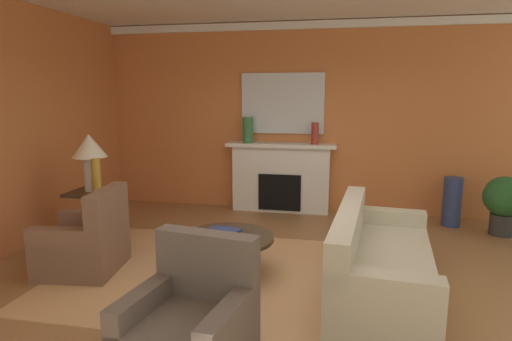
{
  "coord_description": "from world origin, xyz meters",
  "views": [
    {
      "loc": [
        0.59,
        -4.21,
        1.98
      ],
      "look_at": [
        -0.45,
        1.0,
        1.0
      ],
      "focal_mm": 29.95,
      "sensor_mm": 36.0,
      "label": 1
    }
  ],
  "objects_px": {
    "coffee_table": "(228,246)",
    "vase_on_side_table": "(96,176)",
    "table_lamp": "(90,151)",
    "armchair_near_window": "(86,245)",
    "vase_mantel_right": "(315,133)",
    "fireplace": "(281,179)",
    "vase_tall_corner": "(452,202)",
    "mantel_mirror": "(283,103)",
    "vase_mantel_left": "(248,130)",
    "sofa": "(378,265)",
    "armchair_facing_fireplace": "(191,330)",
    "side_table": "(94,213)",
    "potted_plant": "(504,201)"
  },
  "relations": [
    {
      "from": "mantel_mirror",
      "to": "table_lamp",
      "type": "distance_m",
      "value": 3.11
    },
    {
      "from": "fireplace",
      "to": "vase_mantel_right",
      "type": "distance_m",
      "value": 0.96
    },
    {
      "from": "fireplace",
      "to": "vase_tall_corner",
      "type": "bearing_deg",
      "value": -6.52
    },
    {
      "from": "fireplace",
      "to": "sofa",
      "type": "relative_size",
      "value": 0.83
    },
    {
      "from": "table_lamp",
      "to": "sofa",
      "type": "bearing_deg",
      "value": -12.74
    },
    {
      "from": "armchair_facing_fireplace",
      "to": "table_lamp",
      "type": "height_order",
      "value": "table_lamp"
    },
    {
      "from": "table_lamp",
      "to": "vase_mantel_right",
      "type": "relative_size",
      "value": 2.15
    },
    {
      "from": "sofa",
      "to": "armchair_facing_fireplace",
      "type": "relative_size",
      "value": 2.3
    },
    {
      "from": "armchair_facing_fireplace",
      "to": "fireplace",
      "type": "bearing_deg",
      "value": 89.47
    },
    {
      "from": "coffee_table",
      "to": "side_table",
      "type": "relative_size",
      "value": 1.43
    },
    {
      "from": "potted_plant",
      "to": "vase_mantel_right",
      "type": "bearing_deg",
      "value": 168.36
    },
    {
      "from": "fireplace",
      "to": "side_table",
      "type": "relative_size",
      "value": 2.57
    },
    {
      "from": "fireplace",
      "to": "vase_on_side_table",
      "type": "relative_size",
      "value": 3.9
    },
    {
      "from": "table_lamp",
      "to": "vase_mantel_right",
      "type": "bearing_deg",
      "value": 34.89
    },
    {
      "from": "coffee_table",
      "to": "vase_tall_corner",
      "type": "bearing_deg",
      "value": 40.05
    },
    {
      "from": "side_table",
      "to": "armchair_near_window",
      "type": "bearing_deg",
      "value": -63.59
    },
    {
      "from": "side_table",
      "to": "vase_tall_corner",
      "type": "xyz_separation_m",
      "value": [
        4.84,
        1.68,
        -0.03
      ]
    },
    {
      "from": "mantel_mirror",
      "to": "coffee_table",
      "type": "distance_m",
      "value": 3.15
    },
    {
      "from": "armchair_near_window",
      "to": "vase_on_side_table",
      "type": "relative_size",
      "value": 2.06
    },
    {
      "from": "table_lamp",
      "to": "coffee_table",
      "type": "bearing_deg",
      "value": -18.79
    },
    {
      "from": "mantel_mirror",
      "to": "fireplace",
      "type": "bearing_deg",
      "value": -90.0
    },
    {
      "from": "vase_tall_corner",
      "to": "vase_mantel_left",
      "type": "relative_size",
      "value": 1.77
    },
    {
      "from": "potted_plant",
      "to": "armchair_facing_fireplace",
      "type": "bearing_deg",
      "value": -131.54
    },
    {
      "from": "vase_mantel_right",
      "to": "armchair_facing_fireplace",
      "type": "bearing_deg",
      "value": -97.93
    },
    {
      "from": "sofa",
      "to": "table_lamp",
      "type": "xyz_separation_m",
      "value": [
        -3.59,
        0.81,
        0.93
      ]
    },
    {
      "from": "fireplace",
      "to": "sofa",
      "type": "height_order",
      "value": "fireplace"
    },
    {
      "from": "coffee_table",
      "to": "potted_plant",
      "type": "height_order",
      "value": "potted_plant"
    },
    {
      "from": "coffee_table",
      "to": "vase_on_side_table",
      "type": "distance_m",
      "value": 2.04
    },
    {
      "from": "vase_mantel_left",
      "to": "vase_tall_corner",
      "type": "bearing_deg",
      "value": -4.51
    },
    {
      "from": "sofa",
      "to": "potted_plant",
      "type": "bearing_deg",
      "value": 49.81
    },
    {
      "from": "armchair_near_window",
      "to": "vase_mantel_right",
      "type": "relative_size",
      "value": 2.73
    },
    {
      "from": "coffee_table",
      "to": "vase_mantel_right",
      "type": "bearing_deg",
      "value": 74.07
    },
    {
      "from": "armchair_near_window",
      "to": "vase_mantel_left",
      "type": "xyz_separation_m",
      "value": [
        1.23,
        2.81,
        1.05
      ]
    },
    {
      "from": "mantel_mirror",
      "to": "potted_plant",
      "type": "xyz_separation_m",
      "value": [
        3.22,
        -0.72,
        -1.3
      ]
    },
    {
      "from": "sofa",
      "to": "coffee_table",
      "type": "xyz_separation_m",
      "value": [
        -1.57,
        0.12,
        0.04
      ]
    },
    {
      "from": "vase_mantel_right",
      "to": "vase_tall_corner",
      "type": "xyz_separation_m",
      "value": [
        2.07,
        -0.25,
        -0.96
      ]
    },
    {
      "from": "vase_mantel_right",
      "to": "sofa",
      "type": "bearing_deg",
      "value": -73.38
    },
    {
      "from": "mantel_mirror",
      "to": "vase_on_side_table",
      "type": "height_order",
      "value": "mantel_mirror"
    },
    {
      "from": "armchair_facing_fireplace",
      "to": "coffee_table",
      "type": "distance_m",
      "value": 1.62
    },
    {
      "from": "armchair_facing_fireplace",
      "to": "vase_tall_corner",
      "type": "bearing_deg",
      "value": 56.24
    },
    {
      "from": "vase_mantel_right",
      "to": "potted_plant",
      "type": "height_order",
      "value": "vase_mantel_right"
    },
    {
      "from": "side_table",
      "to": "vase_mantel_left",
      "type": "height_order",
      "value": "vase_mantel_left"
    },
    {
      "from": "sofa",
      "to": "vase_on_side_table",
      "type": "relative_size",
      "value": 4.73
    },
    {
      "from": "mantel_mirror",
      "to": "side_table",
      "type": "relative_size",
      "value": 1.95
    },
    {
      "from": "coffee_table",
      "to": "potted_plant",
      "type": "distance_m",
      "value": 4.0
    },
    {
      "from": "table_lamp",
      "to": "armchair_near_window",
      "type": "bearing_deg",
      "value": -63.59
    },
    {
      "from": "coffee_table",
      "to": "vase_mantel_right",
      "type": "distance_m",
      "value": 2.9
    },
    {
      "from": "vase_tall_corner",
      "to": "vase_mantel_left",
      "type": "xyz_separation_m",
      "value": [
        -3.17,
        0.25,
        0.99
      ]
    },
    {
      "from": "coffee_table",
      "to": "vase_on_side_table",
      "type": "xyz_separation_m",
      "value": [
        -1.87,
        0.57,
        0.6
      ]
    },
    {
      "from": "side_table",
      "to": "fireplace",
      "type": "bearing_deg",
      "value": 41.74
    }
  ]
}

